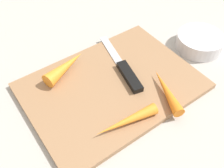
% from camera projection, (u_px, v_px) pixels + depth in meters
% --- Properties ---
extents(ground_plane, '(1.40, 1.40, 0.00)m').
position_uv_depth(ground_plane, '(112.00, 88.00, 0.55)').
color(ground_plane, '#ADA8A0').
extents(cutting_board, '(0.36, 0.26, 0.01)m').
position_uv_depth(cutting_board, '(112.00, 86.00, 0.55)').
color(cutting_board, '#99704C').
rests_on(cutting_board, ground_plane).
extents(knife, '(0.06, 0.20, 0.01)m').
position_uv_depth(knife, '(127.00, 73.00, 0.56)').
color(knife, '#B7B7BC').
rests_on(knife, cutting_board).
extents(carrot_medium, '(0.06, 0.12, 0.02)m').
position_uv_depth(carrot_medium, '(167.00, 91.00, 0.52)').
color(carrot_medium, orange).
rests_on(carrot_medium, cutting_board).
extents(carrot_longest, '(0.13, 0.04, 0.02)m').
position_uv_depth(carrot_longest, '(127.00, 121.00, 0.47)').
color(carrot_longest, orange).
rests_on(carrot_longest, cutting_board).
extents(carrot_shortest, '(0.11, 0.06, 0.03)m').
position_uv_depth(carrot_shortest, '(65.00, 67.00, 0.56)').
color(carrot_shortest, orange).
rests_on(carrot_shortest, cutting_board).
extents(small_bowl, '(0.11, 0.11, 0.04)m').
position_uv_depth(small_bowl, '(200.00, 42.00, 0.63)').
color(small_bowl, silver).
rests_on(small_bowl, ground_plane).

